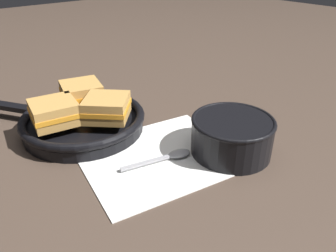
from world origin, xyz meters
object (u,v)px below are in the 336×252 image
at_px(soup_bowl, 232,134).
at_px(sandwich_near_right, 82,93).
at_px(skillet, 83,122).
at_px(sandwich_far_left, 54,112).
at_px(spoon, 170,156).
at_px(sandwich_near_left, 107,108).

xyz_separation_m(soup_bowl, sandwich_near_right, (-0.15, 0.32, 0.02)).
distance_m(skillet, sandwich_near_right, 0.07).
relative_size(soup_bowl, skillet, 0.46).
bearing_deg(sandwich_far_left, spoon, -57.63).
relative_size(soup_bowl, sandwich_near_left, 1.28).
height_order(soup_bowl, spoon, soup_bowl).
distance_m(skillet, sandwich_far_left, 0.07).
relative_size(soup_bowl, sandwich_near_right, 1.47).
distance_m(soup_bowl, skillet, 0.32).
xyz_separation_m(sandwich_near_left, sandwich_far_left, (-0.09, 0.05, 0.00)).
bearing_deg(spoon, soup_bowl, -13.69).
bearing_deg(soup_bowl, spoon, 152.02).
relative_size(spoon, sandwich_near_left, 1.14).
height_order(sandwich_near_left, sandwich_far_left, same).
relative_size(skillet, sandwich_near_right, 3.20).
distance_m(spoon, sandwich_far_left, 0.25).
bearing_deg(sandwich_near_left, soup_bowl, -55.66).
distance_m(spoon, sandwich_near_left, 0.17).
bearing_deg(sandwich_near_left, sandwich_far_left, 151.79).
xyz_separation_m(skillet, sandwich_near_right, (0.03, 0.05, 0.04)).
distance_m(soup_bowl, sandwich_near_right, 0.35).
height_order(sandwich_near_right, sandwich_far_left, same).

